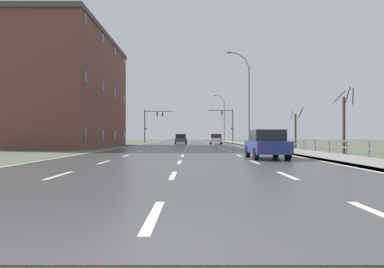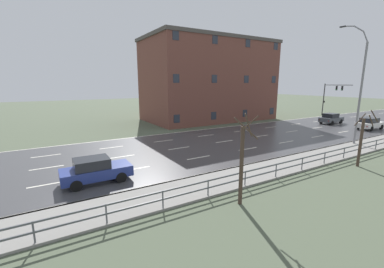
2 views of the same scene
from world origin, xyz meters
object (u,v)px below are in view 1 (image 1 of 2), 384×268
at_px(car_distant, 215,139).
at_px(car_near_right, 266,144).
at_px(car_far_left, 180,139).
at_px(brick_building, 59,91).
at_px(street_lamp_distant, 223,119).
at_px(street_lamp_midground, 247,100).
at_px(traffic_signal_left, 151,120).
at_px(traffic_signal_right, 228,121).

relative_size(car_distant, car_near_right, 1.01).
bearing_deg(car_far_left, brick_building, -138.60).
bearing_deg(street_lamp_distant, car_near_right, -92.87).
distance_m(street_lamp_midground, street_lamp_distant, 32.81).
distance_m(street_lamp_distant, car_distant, 22.93).
relative_size(street_lamp_distant, brick_building, 0.49).
xyz_separation_m(car_distant, car_far_left, (-5.42, 0.37, 0.00)).
bearing_deg(street_lamp_midground, car_far_left, 128.37).
height_order(street_lamp_midground, brick_building, brick_building).
bearing_deg(traffic_signal_left, car_distant, -39.14).
relative_size(street_lamp_distant, traffic_signal_left, 1.71).
height_order(car_distant, car_far_left, same).
height_order(street_lamp_distant, car_far_left, street_lamp_distant).
distance_m(street_lamp_midground, traffic_signal_left, 24.00).
relative_size(street_lamp_midground, street_lamp_distant, 1.14).
bearing_deg(brick_building, traffic_signal_left, 69.33).
xyz_separation_m(street_lamp_distant, brick_building, (-22.29, -35.11, 1.49)).
height_order(car_near_right, brick_building, brick_building).
xyz_separation_m(traffic_signal_right, car_far_left, (-8.33, -8.76, -3.18)).
bearing_deg(traffic_signal_left, street_lamp_distant, 43.59).
bearing_deg(brick_building, street_lamp_midground, 5.91).
xyz_separation_m(traffic_signal_right, traffic_signal_left, (-13.82, -0.25, 0.12)).
bearing_deg(traffic_signal_left, car_far_left, -57.19).
bearing_deg(traffic_signal_left, brick_building, -110.67).
xyz_separation_m(car_far_left, brick_building, (-13.66, -13.17, 5.69)).
bearing_deg(car_distant, street_lamp_distant, 83.22).
distance_m(street_lamp_midground, car_far_left, 14.68).
distance_m(car_distant, car_far_left, 5.44).
xyz_separation_m(car_near_right, brick_building, (-19.44, 21.74, 5.69)).
relative_size(street_lamp_distant, car_far_left, 2.44).
relative_size(traffic_signal_right, car_far_left, 1.47).
xyz_separation_m(street_lamp_midground, car_far_left, (-8.60, 10.86, -4.86)).
bearing_deg(street_lamp_distant, traffic_signal_left, -136.41).
distance_m(street_lamp_midground, car_near_right, 24.69).
height_order(street_lamp_midground, car_far_left, street_lamp_midground).
bearing_deg(street_lamp_distant, street_lamp_midground, -90.05).
bearing_deg(street_lamp_midground, traffic_signal_right, 90.78).
relative_size(traffic_signal_right, car_distant, 1.48).
bearing_deg(car_distant, car_near_right, -88.03).
bearing_deg(street_lamp_distant, car_distant, -98.17).
bearing_deg(car_distant, street_lamp_midground, -71.77).
height_order(car_distant, brick_building, brick_building).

